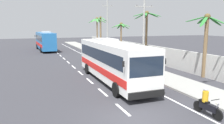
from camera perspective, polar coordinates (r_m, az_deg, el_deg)
name	(u,v)px	position (r m, az deg, el deg)	size (l,w,h in m)	color
ground_plane	(134,119)	(11.83, 5.70, -14.69)	(160.00, 160.00, 0.00)	#303035
sidewalk_kerb	(148,71)	(23.34, 9.45, -2.41)	(3.20, 90.00, 0.14)	gray
lane_markings	(94,67)	(25.66, -4.63, -1.38)	(3.87, 71.00, 0.01)	white
boundary_wall	(158,55)	(28.50, 11.97, 1.79)	(0.24, 60.00, 2.23)	#B2B2AD
coach_bus_foreground	(112,60)	(18.99, -0.06, 0.65)	(3.07, 12.22, 3.68)	white
coach_bus_far_lane	(45,40)	(44.74, -17.09, 5.42)	(3.34, 11.30, 3.80)	#2366A8
motorcycle_beside_bus	(100,58)	(28.37, -3.22, 0.98)	(0.56, 1.96, 1.55)	black
motorcycle_trailing	(207,104)	(13.08, 23.64, -10.02)	(0.56, 1.96, 1.58)	black
pedestrian_near_kerb	(132,57)	(26.74, 5.18, 1.40)	(0.36, 0.36, 1.80)	black
pedestrian_midwalk	(121,54)	(29.20, 2.44, 2.09)	(0.36, 0.36, 1.77)	red
utility_pole_mid	(144,28)	(27.45, 8.34, 8.92)	(2.53, 0.24, 8.83)	#9E9E99
utility_pole_far	(107,25)	(39.28, -1.22, 9.58)	(2.10, 0.24, 9.37)	#9E9E99
palm_nearest	(97,25)	(43.71, -3.93, 9.62)	(3.57, 3.78, 6.51)	brown
palm_second	(146,25)	(30.13, 9.01, 9.49)	(4.08, 3.62, 6.82)	brown
palm_third	(100,27)	(46.58, -3.04, 9.14)	(3.78, 4.02, 6.80)	brown
palm_fourth	(121,30)	(38.12, 2.45, 8.40)	(3.15, 3.39, 5.41)	brown
palm_farthest	(206,34)	(21.97, 23.44, 6.67)	(3.46, 3.62, 5.94)	brown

